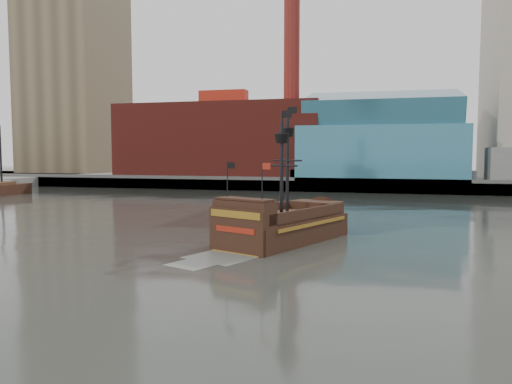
% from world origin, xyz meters
% --- Properties ---
extents(ground, '(400.00, 400.00, 0.00)m').
position_xyz_m(ground, '(0.00, 0.00, 0.00)').
color(ground, '#2A2C27').
rests_on(ground, ground).
extents(promenade_far, '(220.00, 60.00, 2.00)m').
position_xyz_m(promenade_far, '(0.00, 92.00, 1.00)').
color(promenade_far, slate).
rests_on(promenade_far, ground).
extents(seawall, '(220.00, 1.00, 2.60)m').
position_xyz_m(seawall, '(0.00, 62.50, 1.30)').
color(seawall, '#4C4C49').
rests_on(seawall, ground).
extents(skyline, '(149.00, 45.00, 62.00)m').
position_xyz_m(skyline, '(5.21, 84.56, 24.55)').
color(skyline, brown).
rests_on(skyline, promenade_far).
extents(pirate_ship, '(10.15, 16.07, 11.59)m').
position_xyz_m(pirate_ship, '(3.77, 11.01, 1.05)').
color(pirate_ship, black).
rests_on(pirate_ship, ground).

